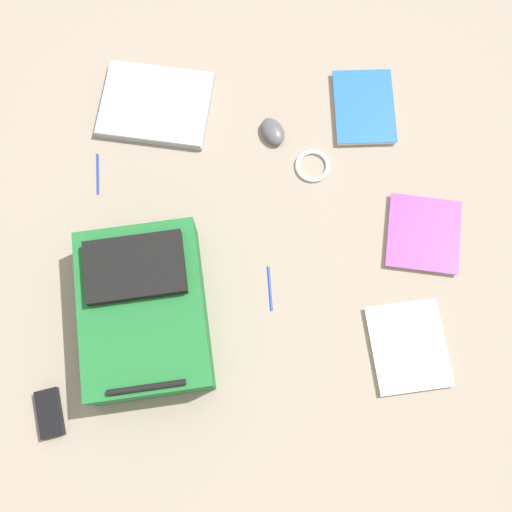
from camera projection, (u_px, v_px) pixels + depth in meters
ground_plane at (257, 244)px, 1.82m from camera, size 4.01×4.01×0.00m
backpack at (144, 309)px, 1.69m from camera, size 0.39×0.50×0.18m
laptop at (155, 105)px, 1.92m from camera, size 0.37×0.31×0.03m
book_manual at (408, 347)px, 1.73m from camera, size 0.24×0.27×0.02m
book_comic at (423, 234)px, 1.82m from camera, size 0.24×0.26×0.02m
book_red at (364, 107)px, 1.93m from camera, size 0.19×0.26×0.02m
computer_mouse at (273, 131)px, 1.90m from camera, size 0.10×0.11×0.04m
cable_coil at (313, 166)px, 1.88m from camera, size 0.11×0.11×0.01m
power_brick at (50, 413)px, 1.68m from camera, size 0.09×0.14×0.03m
pen_black at (270, 288)px, 1.78m from camera, size 0.01×0.13×0.01m
pen_blue at (97, 174)px, 1.88m from camera, size 0.02×0.13×0.01m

